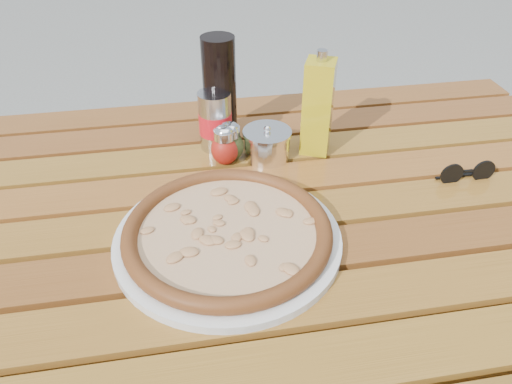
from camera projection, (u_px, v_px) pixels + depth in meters
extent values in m
cube|color=#371E0C|center=(445.00, 214.00, 1.49)|extent=(0.06, 0.06, 0.70)
cube|color=#3B240D|center=(258.00, 235.00, 0.89)|extent=(1.36, 0.86, 0.04)
cube|color=#5E3A10|center=(300.00, 372.00, 0.62)|extent=(1.40, 0.09, 0.03)
cube|color=#5C3610|center=(283.00, 310.00, 0.70)|extent=(1.40, 0.09, 0.03)
cube|color=#4E270D|center=(269.00, 260.00, 0.78)|extent=(1.40, 0.09, 0.03)
cube|color=#5C3610|center=(258.00, 220.00, 0.87)|extent=(1.40, 0.09, 0.03)
cube|color=#5E3110|center=(249.00, 186.00, 0.95)|extent=(1.40, 0.09, 0.03)
cube|color=#5D3910|center=(241.00, 158.00, 1.03)|extent=(1.40, 0.09, 0.03)
cube|color=#50270E|center=(234.00, 134.00, 1.11)|extent=(1.40, 0.09, 0.03)
cube|color=#51280E|center=(228.00, 113.00, 1.19)|extent=(1.40, 0.09, 0.03)
cylinder|color=silver|center=(228.00, 239.00, 0.79)|extent=(0.40, 0.40, 0.01)
cylinder|color=beige|center=(228.00, 233.00, 0.78)|extent=(0.33, 0.33, 0.01)
torus|color=black|center=(227.00, 231.00, 0.78)|extent=(0.35, 0.35, 0.03)
ellipsoid|color=#AF2014|center=(225.00, 149.00, 0.97)|extent=(0.07, 0.07, 0.06)
cylinder|color=white|center=(224.00, 135.00, 0.95)|extent=(0.05, 0.05, 0.02)
ellipsoid|color=white|center=(224.00, 130.00, 0.94)|extent=(0.05, 0.05, 0.02)
ellipsoid|color=#38411A|center=(230.00, 146.00, 0.98)|extent=(0.07, 0.07, 0.06)
cylinder|color=white|center=(230.00, 131.00, 0.96)|extent=(0.05, 0.05, 0.02)
ellipsoid|color=silver|center=(229.00, 127.00, 0.95)|extent=(0.04, 0.04, 0.02)
cylinder|color=black|center=(220.00, 91.00, 0.99)|extent=(0.08, 0.08, 0.22)
cylinder|color=#BAB9BE|center=(215.00, 121.00, 1.00)|extent=(0.07, 0.07, 0.12)
cylinder|color=red|center=(216.00, 123.00, 1.00)|extent=(0.07, 0.07, 0.04)
cube|color=#B09B12|center=(318.00, 108.00, 0.97)|extent=(0.07, 0.07, 0.19)
cylinder|color=silver|center=(322.00, 55.00, 0.90)|extent=(0.03, 0.03, 0.02)
cylinder|color=white|center=(267.00, 145.00, 0.99)|extent=(0.11, 0.11, 0.05)
cylinder|color=white|center=(267.00, 132.00, 0.97)|extent=(0.11, 0.11, 0.01)
sphere|color=white|center=(267.00, 129.00, 0.96)|extent=(0.02, 0.02, 0.01)
cylinder|color=black|center=(452.00, 174.00, 0.92)|extent=(0.04, 0.00, 0.04)
cylinder|color=black|center=(484.00, 171.00, 0.93)|extent=(0.04, 0.00, 0.04)
cube|color=black|center=(468.00, 171.00, 0.92)|extent=(0.02, 0.00, 0.00)
cube|color=black|center=(458.00, 176.00, 0.94)|extent=(0.09, 0.01, 0.00)
cube|color=black|center=(466.00, 173.00, 0.95)|extent=(0.09, 0.01, 0.00)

